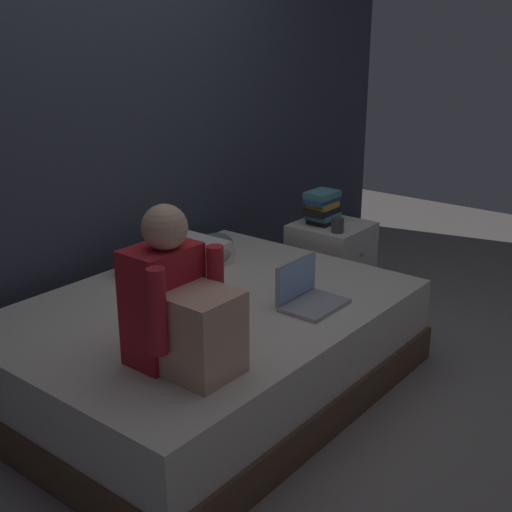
# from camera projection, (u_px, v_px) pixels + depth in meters

# --- Properties ---
(ground_plane) EXTENTS (8.00, 8.00, 0.00)m
(ground_plane) POSITION_uv_depth(u_px,v_px,m) (278.00, 390.00, 3.41)
(ground_plane) COLOR gray
(wall_back) EXTENTS (5.60, 0.10, 2.70)m
(wall_back) POSITION_uv_depth(u_px,v_px,m) (104.00, 102.00, 3.67)
(wall_back) COLOR #383D4C
(wall_back) RESTS_ON ground_plane
(bed) EXTENTS (2.00, 1.50, 0.46)m
(bed) POSITION_uv_depth(u_px,v_px,m) (206.00, 347.00, 3.37)
(bed) COLOR brown
(bed) RESTS_ON ground_plane
(nightstand) EXTENTS (0.44, 0.46, 0.55)m
(nightstand) POSITION_uv_depth(u_px,v_px,m) (331.00, 264.00, 4.37)
(nightstand) COLOR beige
(nightstand) RESTS_ON ground_plane
(person_sitting) EXTENTS (0.39, 0.44, 0.66)m
(person_sitting) POSITION_uv_depth(u_px,v_px,m) (179.00, 307.00, 2.63)
(person_sitting) COLOR #B21E28
(person_sitting) RESTS_ON bed
(laptop) EXTENTS (0.32, 0.23, 0.22)m
(laptop) POSITION_uv_depth(u_px,v_px,m) (307.00, 294.00, 3.26)
(laptop) COLOR #9EA0A5
(laptop) RESTS_ON bed
(pillow) EXTENTS (0.56, 0.36, 0.13)m
(pillow) POSITION_uv_depth(u_px,v_px,m) (175.00, 259.00, 3.72)
(pillow) COLOR silver
(pillow) RESTS_ON bed
(book_stack) EXTENTS (0.24, 0.16, 0.21)m
(book_stack) POSITION_uv_depth(u_px,v_px,m) (322.00, 207.00, 4.26)
(book_stack) COLOR black
(book_stack) RESTS_ON nightstand
(mug) EXTENTS (0.08, 0.08, 0.09)m
(mug) POSITION_uv_depth(u_px,v_px,m) (338.00, 225.00, 4.10)
(mug) COLOR #3D3D42
(mug) RESTS_ON nightstand
(clothes_pile) EXTENTS (0.36, 0.29, 0.13)m
(clothes_pile) POSITION_uv_depth(u_px,v_px,m) (212.00, 250.00, 3.87)
(clothes_pile) COLOR gray
(clothes_pile) RESTS_ON bed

